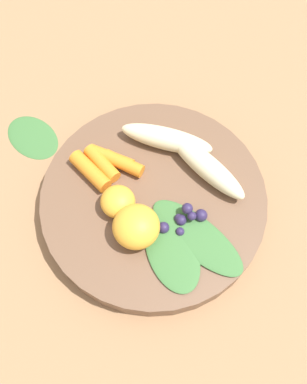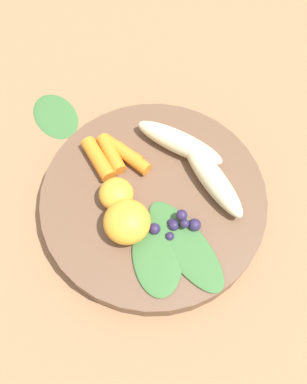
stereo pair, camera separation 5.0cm
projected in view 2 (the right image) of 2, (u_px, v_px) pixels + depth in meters
ground_plane at (154, 206)px, 0.53m from camera, size 2.40×2.40×0.00m
bowl at (154, 201)px, 0.52m from camera, size 0.27×0.27×0.03m
banana_peeled_left at (179, 143)px, 0.52m from camera, size 0.11×0.08×0.03m
banana_peeled_right at (212, 178)px, 0.50m from camera, size 0.12×0.03×0.03m
orange_segment_near at (127, 222)px, 0.47m from camera, size 0.05×0.05×0.04m
orange_segment_far at (116, 194)px, 0.49m from camera, size 0.04×0.04×0.03m
carrot_front at (135, 156)px, 0.52m from camera, size 0.05×0.03×0.02m
carrot_mid_left at (122, 151)px, 0.52m from camera, size 0.06×0.04×0.02m
carrot_mid_right at (111, 154)px, 0.52m from camera, size 0.05×0.02×0.02m
carrot_rear at (98, 159)px, 0.52m from camera, size 0.06×0.02×0.02m
blueberry_pile at (177, 225)px, 0.48m from camera, size 0.03×0.06×0.02m
coconut_shred_patch at (155, 238)px, 0.48m from camera, size 0.04×0.04×0.00m
kale_leaf_left at (157, 254)px, 0.47m from camera, size 0.11×0.09×0.01m
kale_leaf_right at (185, 246)px, 0.48m from camera, size 0.13×0.06×0.01m
kale_leaf_stray at (55, 115)px, 0.59m from camera, size 0.09×0.06×0.01m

